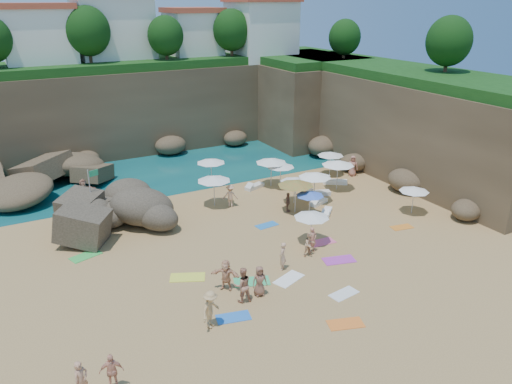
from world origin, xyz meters
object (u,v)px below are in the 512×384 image
person_stand_5 (84,191)px  person_stand_6 (282,256)px  flag_pole (92,188)px  lounger_0 (255,187)px  person_stand_0 (81,380)px  person_stand_3 (288,202)px  person_stand_2 (230,196)px  parasol_0 (214,178)px  parasol_2 (271,160)px  person_stand_1 (242,285)px  parasol_1 (211,161)px  person_stand_4 (353,166)px  rock_outcrop (102,226)px

person_stand_5 → person_stand_6: 17.36m
flag_pole → lounger_0: flag_pole is taller
person_stand_0 → person_stand_3: bearing=2.6°
person_stand_0 → person_stand_2: (13.20, 14.38, 0.02)m
parasol_0 → person_stand_3: parasol_0 is taller
parasol_2 → lounger_0: parasol_2 is taller
person_stand_3 → parasol_0: bearing=86.7°
person_stand_1 → person_stand_6: 3.87m
person_stand_3 → person_stand_1: bearing=173.8°
lounger_0 → person_stand_2: person_stand_2 is taller
parasol_1 → person_stand_3: parasol_1 is taller
lounger_0 → person_stand_5: person_stand_5 is taller
parasol_1 → parasol_2: (4.12, -2.71, 0.16)m
person_stand_0 → flag_pole: bearing=44.2°
lounger_0 → person_stand_0: person_stand_0 is taller
parasol_2 → person_stand_6: 13.57m
person_stand_1 → person_stand_5: bearing=-66.8°
person_stand_2 → person_stand_3: (3.22, -2.82, -0.14)m
parasol_2 → person_stand_4: 7.64m
rock_outcrop → person_stand_0: person_stand_0 is taller
lounger_0 → person_stand_0: bearing=-155.7°
parasol_2 → person_stand_5: size_ratio=1.32×
parasol_2 → person_stand_4: (7.43, -1.19, -1.28)m
person_stand_1 → person_stand_5: 17.81m
person_stand_6 → person_stand_2: bearing=-144.3°
parasol_2 → person_stand_3: bearing=-107.2°
person_stand_6 → parasol_2: bearing=-163.5°
person_stand_2 → flag_pole: bearing=12.6°
person_stand_0 → person_stand_1: bearing=-13.3°
lounger_0 → flag_pole: bearing=160.2°
lounger_0 → person_stand_1: person_stand_1 is taller
person_stand_3 → person_stand_4: person_stand_4 is taller
lounger_0 → parasol_1: bearing=115.3°
person_stand_1 → person_stand_6: person_stand_1 is taller
rock_outcrop → parasol_2: bearing=5.4°
parasol_2 → lounger_0: 2.51m
parasol_0 → person_stand_3: size_ratio=1.72×
rock_outcrop → parasol_0: 8.48m
flag_pole → person_stand_2: size_ratio=2.18×
person_stand_4 → person_stand_6: bearing=-100.1°
person_stand_3 → flag_pole: bearing=105.0°
parasol_1 → person_stand_6: (-2.09, -14.70, -1.19)m
parasol_1 → lounger_0: size_ratio=1.30×
rock_outcrop → person_stand_4: person_stand_4 is taller
person_stand_2 → person_stand_5: person_stand_5 is taller
person_stand_0 → person_stand_6: (11.81, 4.72, -0.01)m
rock_outcrop → person_stand_1: 13.23m
flag_pole → person_stand_2: flag_pole is taller
lounger_0 → person_stand_5: bearing=144.3°
lounger_0 → person_stand_2: bearing=-164.7°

